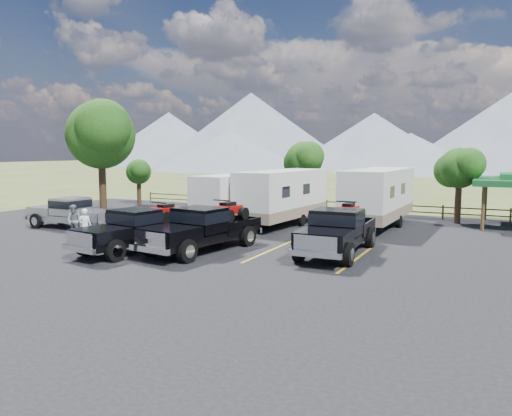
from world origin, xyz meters
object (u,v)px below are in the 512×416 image
at_px(trailer_center, 282,197).
at_px(person_b, 74,221).
at_px(tree_big_nw, 101,135).
at_px(person_a, 85,226).
at_px(trailer_left, 239,198).
at_px(rig_right, 338,230).
at_px(rig_left, 139,228).
at_px(rig_center, 204,227).
at_px(trailer_right, 378,197).
at_px(pickup_silver, 73,213).

height_order(trailer_center, person_b, trailer_center).
xyz_separation_m(tree_big_nw, person_a, (5.81, -7.46, -4.68)).
xyz_separation_m(tree_big_nw, trailer_left, (9.40, 1.73, -3.94)).
relative_size(rig_right, person_a, 3.84).
height_order(rig_left, rig_right, rig_right).
bearing_deg(trailer_left, person_a, -105.75).
bearing_deg(rig_left, rig_right, 30.50).
xyz_separation_m(rig_left, person_b, (-5.48, 1.43, -0.18)).
distance_m(rig_right, person_b, 13.96).
bearing_deg(rig_right, person_b, -174.01).
xyz_separation_m(person_a, person_b, (-2.13, 1.38, -0.03)).
height_order(tree_big_nw, person_a, tree_big_nw).
bearing_deg(rig_center, person_b, -173.33).
xyz_separation_m(rig_right, person_b, (-13.83, -1.87, -0.23)).
xyz_separation_m(rig_center, person_a, (-6.04, -1.18, -0.20)).
bearing_deg(person_b, trailer_center, 29.92).
height_order(rig_left, trailer_right, trailer_right).
relative_size(trailer_center, pickup_silver, 1.60).
xyz_separation_m(tree_big_nw, rig_center, (11.85, -6.28, -4.48)).
bearing_deg(person_a, person_b, -58.25).
relative_size(person_a, person_b, 1.04).
xyz_separation_m(tree_big_nw, trailer_center, (12.00, 2.46, -3.81)).
distance_m(trailer_right, person_a, 16.52).
height_order(trailer_center, trailer_right, trailer_right).
height_order(rig_right, person_a, rig_right).
distance_m(tree_big_nw, rig_center, 14.14).
bearing_deg(rig_left, person_a, -172.03).
relative_size(rig_left, rig_right, 0.98).
xyz_separation_m(trailer_left, trailer_center, (2.61, 0.73, 0.13)).
height_order(rig_center, rig_right, rig_center).
height_order(trailer_right, pickup_silver, trailer_right).
xyz_separation_m(rig_left, rig_right, (8.35, 3.31, 0.05)).
bearing_deg(person_b, person_a, -48.73).
bearing_deg(rig_left, trailer_center, 82.93).
relative_size(rig_center, pickup_silver, 1.14).
bearing_deg(person_b, trailer_left, 38.00).
distance_m(rig_center, person_b, 8.18).
distance_m(rig_left, rig_right, 8.98).
height_order(tree_big_nw, trailer_center, tree_big_nw).
distance_m(rig_center, trailer_left, 8.40).
height_order(trailer_left, person_b, trailer_left).
xyz_separation_m(tree_big_nw, trailer_right, (17.38, 4.30, -3.76)).
relative_size(trailer_left, trailer_center, 0.93).
relative_size(rig_center, trailer_left, 0.77).
relative_size(tree_big_nw, rig_center, 1.13).
bearing_deg(tree_big_nw, rig_left, -39.38).
height_order(rig_right, trailer_left, trailer_left).
height_order(tree_big_nw, rig_left, tree_big_nw).
height_order(rig_right, person_b, rig_right).
height_order(pickup_silver, person_b, pickup_silver).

